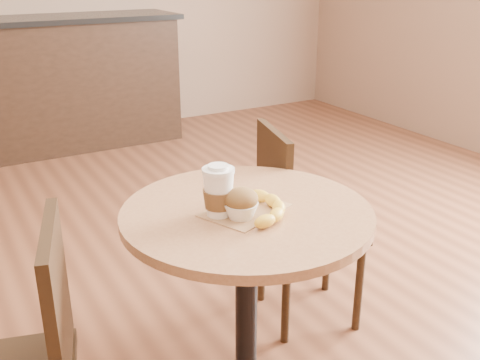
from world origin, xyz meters
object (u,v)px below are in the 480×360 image
(chair_right, at_px, (298,219))
(muffin, at_px, (241,203))
(cafe_table, at_px, (246,268))
(banana, at_px, (261,205))
(coffee_cup, at_px, (219,193))

(chair_right, xyz_separation_m, muffin, (-0.50, -0.41, 0.33))
(cafe_table, xyz_separation_m, muffin, (-0.05, -0.05, 0.25))
(cafe_table, bearing_deg, chair_right, 38.69)
(chair_right, bearing_deg, cafe_table, 143.09)
(cafe_table, xyz_separation_m, banana, (0.03, -0.03, 0.22))
(coffee_cup, distance_m, banana, 0.13)
(muffin, height_order, banana, muffin)
(chair_right, relative_size, muffin, 8.37)
(coffee_cup, relative_size, banana, 0.58)
(cafe_table, height_order, chair_right, chair_right)
(cafe_table, bearing_deg, coffee_cup, 178.06)
(muffin, relative_size, banana, 0.38)
(coffee_cup, relative_size, muffin, 1.54)
(cafe_table, relative_size, coffee_cup, 4.85)
(muffin, bearing_deg, coffee_cup, 133.31)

